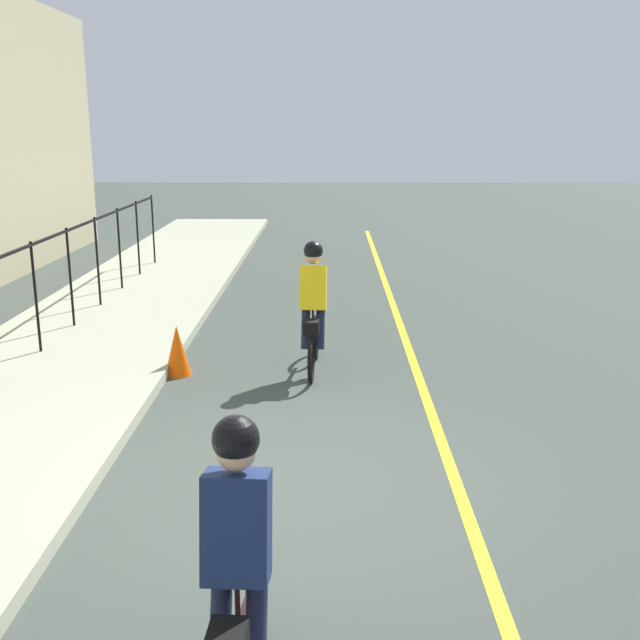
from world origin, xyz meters
TOP-DOWN VIEW (x-y plane):
  - ground_plane at (0.00, 0.00)m, footprint 80.00×80.00m
  - lane_line_centre at (0.00, -1.60)m, footprint 36.00×0.12m
  - cyclist_lead at (3.48, -0.16)m, footprint 1.71×0.37m
  - cyclist_follow at (-2.77, 0.12)m, footprint 1.71×0.37m
  - traffic_cone_near at (3.34, 1.69)m, footprint 0.36×0.36m

SIDE VIEW (x-z plane):
  - ground_plane at x=0.00m, z-range 0.00..0.00m
  - lane_line_centre at x=0.00m, z-range 0.00..0.01m
  - traffic_cone_near at x=3.34m, z-range 0.00..0.70m
  - cyclist_lead at x=3.48m, z-range 0.00..1.82m
  - cyclist_follow at x=-2.77m, z-range 0.00..1.82m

